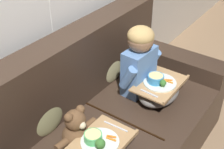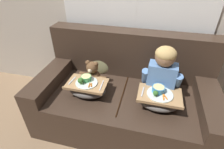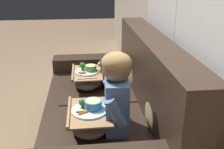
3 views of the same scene
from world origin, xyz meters
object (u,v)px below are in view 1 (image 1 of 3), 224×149
(throw_pillow_behind_child, at_px, (110,63))
(teddy_bear, at_px, (77,132))
(throw_pillow_behind_teddy, at_px, (44,112))
(lap_tray_child, at_px, (159,90))
(couch, at_px, (108,126))
(child_figure, at_px, (140,58))

(throw_pillow_behind_child, bearing_deg, teddy_bear, -159.51)
(throw_pillow_behind_teddy, bearing_deg, lap_tray_child, -31.79)
(couch, bearing_deg, throw_pillow_behind_teddy, 146.64)
(couch, height_order, child_figure, child_figure)
(couch, xyz_separation_m, lap_tray_child, (0.37, -0.21, 0.21))
(couch, xyz_separation_m, child_figure, (0.37, -0.03, 0.43))
(couch, xyz_separation_m, throw_pillow_behind_teddy, (-0.37, 0.24, 0.28))
(throw_pillow_behind_teddy, xyz_separation_m, lap_tray_child, (0.74, -0.46, -0.07))
(throw_pillow_behind_child, bearing_deg, child_figure, -90.01)
(throw_pillow_behind_child, relative_size, lap_tray_child, 0.82)
(child_figure, bearing_deg, throw_pillow_behind_child, 89.99)
(throw_pillow_behind_child, bearing_deg, couch, -146.64)
(couch, height_order, throw_pillow_behind_teddy, couch)
(throw_pillow_behind_child, height_order, lap_tray_child, throw_pillow_behind_child)
(throw_pillow_behind_child, distance_m, lap_tray_child, 0.46)
(couch, distance_m, child_figure, 0.56)
(throw_pillow_behind_teddy, height_order, teddy_bear, throw_pillow_behind_teddy)
(child_figure, xyz_separation_m, teddy_bear, (-0.74, -0.00, -0.17))
(couch, relative_size, throw_pillow_behind_child, 5.69)
(throw_pillow_behind_child, xyz_separation_m, throw_pillow_behind_teddy, (-0.74, 0.00, 0.00))
(child_figure, height_order, teddy_bear, child_figure)
(throw_pillow_behind_child, distance_m, teddy_bear, 0.79)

